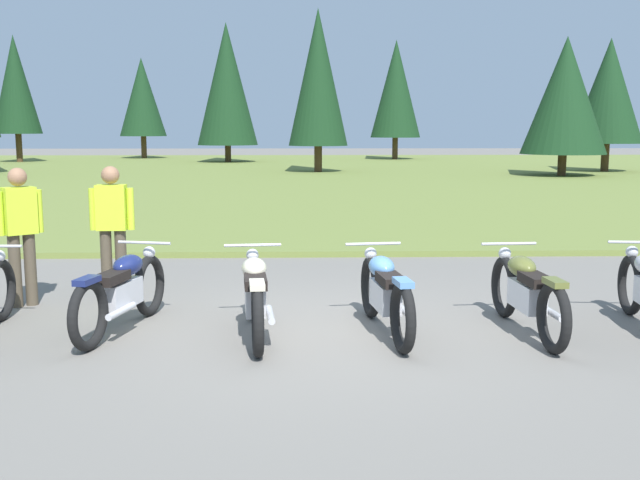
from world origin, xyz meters
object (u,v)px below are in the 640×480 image
motorcycle_sky_blue (385,292)px  motorcycle_olive (527,292)px  rider_with_back_turned (20,228)px  rider_checking_bike (112,224)px  motorcycle_cream (255,294)px  motorcycle_navy (122,291)px

motorcycle_sky_blue → motorcycle_olive: same height
rider_with_back_turned → rider_checking_bike: bearing=18.7°
rider_checking_bike → motorcycle_cream: bearing=-42.9°
motorcycle_navy → motorcycle_sky_blue: 2.77m
motorcycle_navy → motorcycle_olive: size_ratio=0.98×
motorcycle_sky_blue → motorcycle_navy: bearing=176.6°
rider_with_back_turned → motorcycle_cream: bearing=-25.9°
motorcycle_cream → rider_checking_bike: rider_checking_bike is taller
motorcycle_navy → motorcycle_olive: same height
motorcycle_sky_blue → rider_with_back_turned: size_ratio=1.26×
motorcycle_navy → motorcycle_cream: bearing=-9.0°
motorcycle_navy → motorcycle_sky_blue: (2.76, -0.16, 0.00)m
motorcycle_navy → rider_with_back_turned: 1.93m
rider_checking_bike → rider_with_back_turned: (-1.00, -0.34, 0.00)m
motorcycle_olive → rider_checking_bike: 5.02m
motorcycle_olive → motorcycle_navy: bearing=177.3°
motorcycle_cream → motorcycle_olive: size_ratio=1.00×
motorcycle_navy → motorcycle_olive: 4.24m
motorcycle_cream → motorcycle_navy: bearing=171.0°
motorcycle_olive → rider_with_back_turned: rider_with_back_turned is taller
motorcycle_navy → motorcycle_sky_blue: same height
motorcycle_sky_blue → motorcycle_olive: bearing=-1.4°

